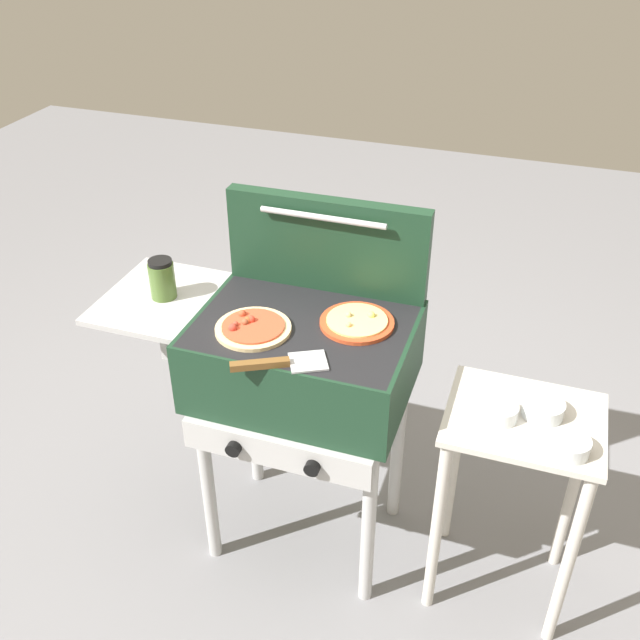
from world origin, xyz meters
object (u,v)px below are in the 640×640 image
Objects in this scene: sauce_jar at (162,279)px; topping_bowl_middle at (569,446)px; pizza_pepperoni at (252,328)px; spatula at (280,363)px; grill at (300,362)px; topping_bowl_far at (500,412)px; prep_table at (515,469)px; topping_bowl_near at (543,409)px; pizza_cheese at (357,322)px.

topping_bowl_middle is (1.24, -0.11, -0.22)m from sauce_jar.
pizza_pepperoni is 0.19m from spatula.
topping_bowl_middle is at bearing -7.37° from grill.
grill is 0.80m from topping_bowl_middle.
grill reaches higher than topping_bowl_far.
prep_table is at bearing -0.06° from sauce_jar.
sauce_jar is 0.49× the size of spatula.
topping_bowl_near is at bearing 2.33° from grill.
grill is at bearing -177.67° from topping_bowl_near.
sauce_jar is 1.26× the size of topping_bowl_far.
topping_bowl_middle is (0.12, -0.11, 0.22)m from prep_table.
prep_table is 7.18× the size of topping_bowl_far.
topping_bowl_middle is at bearing 8.00° from spatula.
sauce_jar is at bearing 175.00° from topping_bowl_middle.
sauce_jar reaches higher than pizza_pepperoni.
topping_bowl_near is at bearing 1.17° from sauce_jar.
spatula is at bearing -118.56° from pizza_cheese.
spatula is at bearing -83.59° from grill.
pizza_pepperoni is 0.30× the size of prep_table.
topping_bowl_near is 0.13m from topping_bowl_far.
spatula reaches higher than topping_bowl_far.
pizza_pepperoni is 2.04× the size of topping_bowl_middle.
grill is at bearing -164.32° from pizza_cheese.
topping_bowl_far is (0.44, -0.07, -0.16)m from pizza_cheese.
prep_table is at bearing 18.33° from spatula.
prep_table is (0.51, -0.04, -0.39)m from pizza_cheese.
pizza_pepperoni is 0.35m from sauce_jar.
grill is 9.54× the size of topping_bowl_far.
pizza_cheese is 0.61m from sauce_jar.
topping_bowl_middle is (0.79, -0.10, -0.01)m from grill.
grill is at bearing -0.72° from sauce_jar.
grill reaches higher than topping_bowl_middle.
topping_bowl_far is (1.05, -0.03, -0.22)m from sauce_jar.
sauce_jar is (-0.33, 0.09, 0.05)m from pizza_pepperoni.
topping_bowl_far is at bearing -9.02° from pizza_cheese.
prep_table is (0.67, 0.00, -0.24)m from grill.
pizza_pepperoni is 0.85m from topping_bowl_near.
prep_table is 6.19× the size of topping_bowl_near.
grill is 0.60m from topping_bowl_far.
topping_bowl_middle is (0.08, -0.13, -0.00)m from topping_bowl_near.
prep_table is at bearing -4.65° from pizza_cheese.
pizza_cheese reaches higher than topping_bowl_near.
pizza_cheese is 2.16× the size of topping_bowl_far.
topping_bowl_near is at bearing 7.48° from pizza_pepperoni.
sauce_jar is 0.18× the size of prep_table.
topping_bowl_near is 0.15m from topping_bowl_middle.
topping_bowl_near is (0.72, 0.03, -0.01)m from grill.
pizza_pepperoni is 1.01× the size of pizza_cheese.
pizza_cheese is 0.67m from topping_bowl_middle.
prep_table is at bearing 21.69° from topping_bowl_far.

